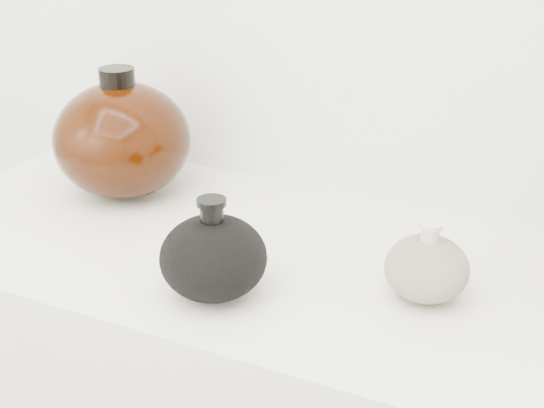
% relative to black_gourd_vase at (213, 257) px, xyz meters
% --- Properties ---
extents(black_gourd_vase, '(0.16, 0.16, 0.14)m').
position_rel_black_gourd_vase_xyz_m(black_gourd_vase, '(0.00, 0.00, 0.00)').
color(black_gourd_vase, black).
rests_on(black_gourd_vase, display_counter).
extents(cream_gourd_vase, '(0.14, 0.14, 0.11)m').
position_rel_black_gourd_vase_xyz_m(cream_gourd_vase, '(0.25, 0.11, -0.01)').
color(cream_gourd_vase, '#C3B697').
rests_on(cream_gourd_vase, display_counter).
extents(left_round_pot, '(0.25, 0.25, 0.22)m').
position_rel_black_gourd_vase_xyz_m(left_round_pot, '(-0.30, 0.22, 0.04)').
color(left_round_pot, black).
rests_on(left_round_pot, display_counter).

